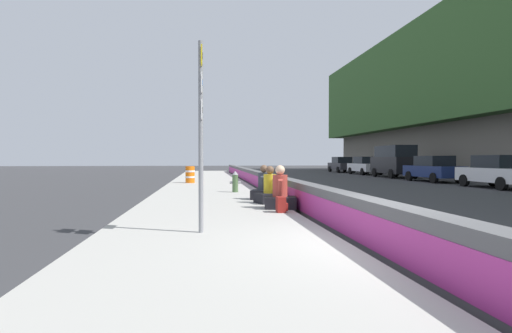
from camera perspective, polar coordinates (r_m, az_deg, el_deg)
name	(u,v)px	position (r m, az deg, el deg)	size (l,w,h in m)	color
ground_plane	(380,253)	(7.02, 16.99, -11.57)	(160.00, 160.00, 0.00)	#353538
sidewalk_strip	(216,254)	(6.42, -5.68, -12.09)	(80.00, 4.40, 0.14)	#A8A59E
jersey_barrier	(380,227)	(6.93, 16.98, -8.15)	(76.00, 0.45, 0.85)	#545456
route_sign_post	(201,121)	(7.76, -7.70, 6.28)	(0.44, 0.09, 3.60)	gray
fire_hydrant	(235,181)	(16.89, -2.93, -2.08)	(0.26, 0.46, 0.88)	#47663D
seated_person_foreground	(280,195)	(11.43, 3.39, -3.98)	(0.85, 0.96, 1.21)	black
seated_person_middle	(270,191)	(12.77, 1.97, -3.51)	(0.92, 1.00, 1.16)	black
seated_person_rear	(264,189)	(13.89, 1.12, -3.11)	(0.93, 1.01, 1.18)	black
backpack	(281,205)	(10.61, 3.56, -5.37)	(0.32, 0.28, 0.40)	maroon
construction_barrel	(190,174)	(23.58, -9.21, -1.11)	(0.54, 0.54, 0.95)	orange
parked_car_third	(498,172)	(24.32, 30.75, -0.61)	(4.52, 1.99, 1.71)	silver
parked_car_fourth	(433,169)	(29.07, 23.58, -0.29)	(4.56, 2.07, 1.71)	navy
parked_car_midline	(394,161)	(34.45, 18.79, 0.77)	(5.15, 2.21, 2.56)	black
parked_car_far	(365,166)	(40.08, 15.03, 0.14)	(4.56, 2.06, 1.71)	silver
parked_car_farther	(342,164)	(46.19, 11.90, 0.28)	(4.50, 1.95, 1.71)	#28282D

